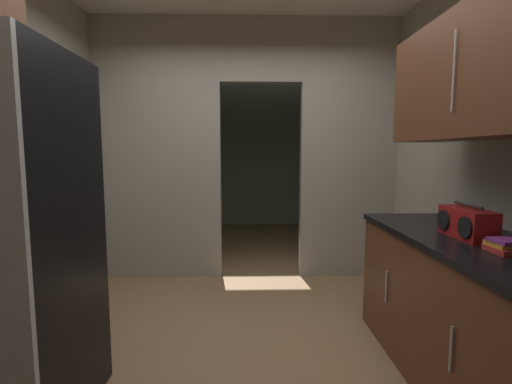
{
  "coord_description": "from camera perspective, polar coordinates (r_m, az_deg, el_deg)",
  "views": [
    {
      "loc": [
        0.0,
        -2.33,
        1.37
      ],
      "look_at": [
        0.08,
        0.78,
        1.04
      ],
      "focal_mm": 25.46,
      "sensor_mm": 36.0,
      "label": 1
    }
  ],
  "objects": [
    {
      "name": "book_stack",
      "position": [
        2.16,
        34.3,
        -7.02
      ],
      "size": [
        0.14,
        0.16,
        0.07
      ],
      "color": "red",
      "rests_on": "lower_cabinet_run"
    },
    {
      "name": "refrigerator",
      "position": [
        2.18,
        -35.17,
        -6.74
      ],
      "size": [
        0.71,
        0.8,
        1.86
      ],
      "color": "black",
      "rests_on": "ground"
    },
    {
      "name": "adjoining_room_shell",
      "position": [
        5.99,
        -1.49,
        6.42
      ],
      "size": [
        3.27,
        2.99,
        2.79
      ],
      "color": "slate",
      "rests_on": "ground"
    },
    {
      "name": "lower_cabinet_run",
      "position": [
        2.52,
        30.66,
        -16.31
      ],
      "size": [
        0.7,
        1.78,
        0.89
      ],
      "color": "brown",
      "rests_on": "ground"
    },
    {
      "name": "kitchen_partition",
      "position": [
        3.99,
        -2.08,
        7.77
      ],
      "size": [
        3.27,
        0.12,
        2.79
      ],
      "color": "#9E998C",
      "rests_on": "ground"
    },
    {
      "name": "upper_cabinet_counterside",
      "position": [
        2.38,
        32.53,
        15.71
      ],
      "size": [
        0.36,
        1.6,
        0.71
      ],
      "color": "brown"
    },
    {
      "name": "boombox",
      "position": [
        2.4,
        30.14,
        -4.26
      ],
      "size": [
        0.16,
        0.36,
        0.2
      ],
      "color": "maroon",
      "rests_on": "lower_cabinet_run"
    },
    {
      "name": "ground",
      "position": [
        2.7,
        -1.44,
        -24.34
      ],
      "size": [
        20.0,
        20.0,
        0.0
      ],
      "primitive_type": "plane",
      "color": "#93704C"
    }
  ]
}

